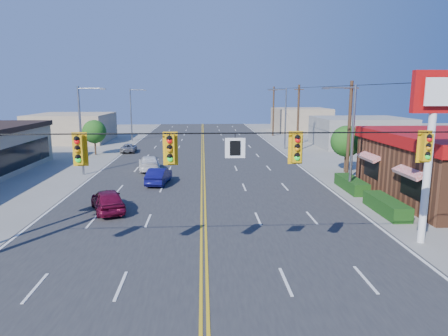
{
  "coord_description": "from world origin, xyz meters",
  "views": [
    {
      "loc": [
        0.0,
        -14.61,
        7.49
      ],
      "look_at": [
        1.49,
        13.06,
        2.2
      ],
      "focal_mm": 32.0,
      "sensor_mm": 36.0,
      "label": 1
    }
  ],
  "objects_px": {
    "car_white": "(149,164)",
    "car_silver": "(129,148)",
    "car_blue": "(159,176)",
    "kfc_pylon": "(432,123)",
    "signal_span": "(200,163)",
    "car_magenta": "(108,201)"
  },
  "relations": [
    {
      "from": "kfc_pylon",
      "to": "car_silver",
      "type": "height_order",
      "value": "kfc_pylon"
    },
    {
      "from": "kfc_pylon",
      "to": "car_blue",
      "type": "xyz_separation_m",
      "value": [
        -14.63,
        13.64,
        -5.37
      ]
    },
    {
      "from": "car_magenta",
      "to": "car_blue",
      "type": "distance_m",
      "value": 7.95
    },
    {
      "from": "kfc_pylon",
      "to": "car_white",
      "type": "xyz_separation_m",
      "value": [
        -16.17,
        19.56,
        -5.35
      ]
    },
    {
      "from": "signal_span",
      "to": "car_blue",
      "type": "xyz_separation_m",
      "value": [
        -3.51,
        17.64,
        -4.21
      ]
    },
    {
      "from": "car_blue",
      "to": "car_magenta",
      "type": "bearing_deg",
      "value": 79.19
    },
    {
      "from": "signal_span",
      "to": "car_blue",
      "type": "bearing_deg",
      "value": 101.25
    },
    {
      "from": "car_magenta",
      "to": "kfc_pylon",
      "type": "bearing_deg",
      "value": 138.93
    },
    {
      "from": "car_blue",
      "to": "car_white",
      "type": "distance_m",
      "value": 6.12
    },
    {
      "from": "car_silver",
      "to": "kfc_pylon",
      "type": "bearing_deg",
      "value": 118.82
    },
    {
      "from": "car_white",
      "to": "car_magenta",
      "type": "bearing_deg",
      "value": 77.82
    },
    {
      "from": "kfc_pylon",
      "to": "car_blue",
      "type": "height_order",
      "value": "kfc_pylon"
    },
    {
      "from": "kfc_pylon",
      "to": "car_white",
      "type": "distance_m",
      "value": 25.94
    },
    {
      "from": "car_silver",
      "to": "signal_span",
      "type": "bearing_deg",
      "value": 100.56
    },
    {
      "from": "car_magenta",
      "to": "car_blue",
      "type": "xyz_separation_m",
      "value": [
        2.4,
        7.58,
        -0.05
      ]
    },
    {
      "from": "car_white",
      "to": "car_blue",
      "type": "bearing_deg",
      "value": 96.06
    },
    {
      "from": "car_magenta",
      "to": "car_silver",
      "type": "distance_m",
      "value": 25.75
    },
    {
      "from": "signal_span",
      "to": "car_magenta",
      "type": "height_order",
      "value": "signal_span"
    },
    {
      "from": "car_blue",
      "to": "car_white",
      "type": "bearing_deg",
      "value": -68.64
    },
    {
      "from": "kfc_pylon",
      "to": "signal_span",
      "type": "bearing_deg",
      "value": -160.22
    },
    {
      "from": "car_white",
      "to": "car_silver",
      "type": "distance_m",
      "value": 12.72
    },
    {
      "from": "kfc_pylon",
      "to": "car_white",
      "type": "relative_size",
      "value": 1.78
    }
  ]
}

